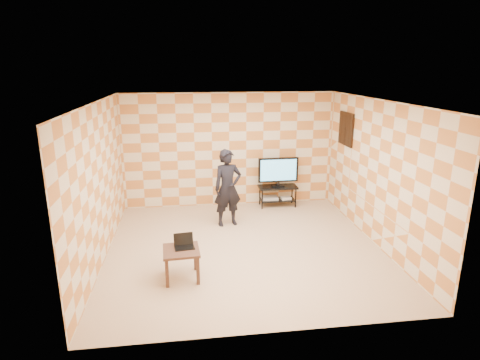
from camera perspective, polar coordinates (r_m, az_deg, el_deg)
The scene contains 14 objects.
floor at distance 7.60m, azimuth 0.62°, elevation -9.61°, with size 5.00×5.00×0.00m, color tan.
wall_back at distance 9.54m, azimuth -1.54°, elevation 4.27°, with size 5.00×0.02×2.70m, color beige.
wall_front at distance 4.80m, azimuth 5.02°, elevation -7.79°, with size 5.00×0.02×2.70m, color beige.
wall_left at distance 7.21m, azimuth -19.41°, elevation -0.50°, with size 0.02×5.00×2.70m, color beige.
wall_right at distance 7.87m, azimuth 18.96°, elevation 0.88°, with size 0.02×5.00×2.70m, color beige.
ceiling at distance 6.88m, azimuth 0.68°, elevation 11.12°, with size 5.00×5.00×0.02m, color white.
wall_art at distance 9.13m, azimuth 14.84°, elevation 7.04°, with size 0.04×0.72×0.72m.
tv_stand at distance 9.68m, azimuth 5.37°, elevation -1.65°, with size 0.92×0.41×0.50m.
tv at distance 9.54m, azimuth 5.45°, elevation 1.35°, with size 0.96×0.19×0.70m.
dvd_player at distance 9.72m, azimuth 4.24°, elevation -2.54°, with size 0.39×0.28×0.06m, color #AFAFB1.
game_console at distance 9.76m, azimuth 6.52°, elevation -2.56°, with size 0.24×0.17×0.05m, color silver.
side_table at distance 6.49m, azimuth -8.34°, elevation -10.46°, with size 0.59×0.59×0.50m.
laptop at distance 6.52m, azimuth -7.97°, elevation -8.98°, with size 0.34×0.28×0.21m.
person at distance 8.39m, azimuth -1.75°, elevation -1.14°, with size 0.60×0.39×1.63m, color black.
Camera 1 is at (-1.00, -6.79, 3.28)m, focal length 30.00 mm.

